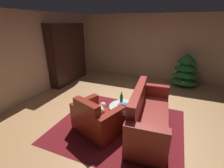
{
  "coord_description": "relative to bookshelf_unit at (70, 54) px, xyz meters",
  "views": [
    {
      "loc": [
        0.99,
        -3.24,
        2.23
      ],
      "look_at": [
        -0.31,
        -0.06,
        0.87
      ],
      "focal_mm": 25.51,
      "sensor_mm": 36.0,
      "label": 1
    }
  ],
  "objects": [
    {
      "name": "book_stack_on_table",
      "position": [
        2.86,
        -2.09,
        -0.57
      ],
      "size": [
        0.22,
        0.13,
        0.07
      ],
      "color": "#C33D21",
      "rests_on": "coffee_table"
    },
    {
      "name": "coffee_table",
      "position": [
        2.88,
        -2.07,
        -0.65
      ],
      "size": [
        0.7,
        0.7,
        0.47
      ],
      "color": "black",
      "rests_on": "ground"
    },
    {
      "name": "armchair_red",
      "position": [
        2.4,
        -2.52,
        -0.79
      ],
      "size": [
        1.14,
        0.99,
        0.81
      ],
      "color": "maroon",
      "rests_on": "ground"
    },
    {
      "name": "decorated_tree",
      "position": [
        4.16,
        1.07,
        -0.47
      ],
      "size": [
        0.94,
        0.94,
        1.2
      ],
      "color": "brown",
      "rests_on": "ground"
    },
    {
      "name": "couch_red",
      "position": [
        3.4,
        -2.05,
        -0.76
      ],
      "size": [
        0.88,
        2.05,
        0.95
      ],
      "color": "maroon",
      "rests_on": "ground"
    },
    {
      "name": "area_rug",
      "position": [
        2.79,
        -2.16,
        -1.07
      ],
      "size": [
        2.75,
        2.44,
        0.01
      ],
      "primitive_type": "cube",
      "color": "maroon",
      "rests_on": "ground"
    },
    {
      "name": "bookshelf_unit",
      "position": [
        0.0,
        0.0,
        0.0
      ],
      "size": [
        0.34,
        1.86,
        2.17
      ],
      "color": "black",
      "rests_on": "ground"
    },
    {
      "name": "wall_back",
      "position": [
        2.8,
        1.61,
        0.19
      ],
      "size": [
        6.14,
        0.06,
        2.53
      ],
      "primitive_type": "cube",
      "color": "tan",
      "rests_on": "ground"
    },
    {
      "name": "ground_plane",
      "position": [
        2.8,
        -1.81,
        -1.08
      ],
      "size": [
        8.13,
        8.13,
        0.0
      ],
      "primitive_type": "plane",
      "color": "#AD7B4D"
    },
    {
      "name": "wall_left",
      "position": [
        -0.24,
        -1.81,
        0.19
      ],
      "size": [
        0.06,
        6.89,
        2.53
      ],
      "primitive_type": "cube",
      "color": "tan",
      "rests_on": "ground"
    },
    {
      "name": "bottle_on_table",
      "position": [
        2.75,
        -1.93,
        -0.5
      ],
      "size": [
        0.07,
        0.07,
        0.27
      ],
      "color": "#105A20",
      "rests_on": "coffee_table"
    }
  ]
}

